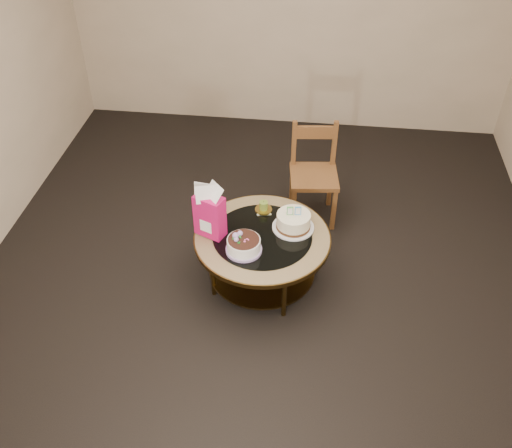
# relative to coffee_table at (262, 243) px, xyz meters

# --- Properties ---
(ground) EXTENTS (5.00, 5.00, 0.00)m
(ground) POSITION_rel_coffee_table_xyz_m (-0.00, 0.00, -0.38)
(ground) COLOR black
(ground) RESTS_ON ground
(room_walls) EXTENTS (4.52, 5.02, 2.61)m
(room_walls) POSITION_rel_coffee_table_xyz_m (-0.00, 0.00, 1.16)
(room_walls) COLOR #C7B197
(room_walls) RESTS_ON ground
(coffee_table) EXTENTS (1.02, 1.02, 0.46)m
(coffee_table) POSITION_rel_coffee_table_xyz_m (0.00, 0.00, 0.00)
(coffee_table) COLOR #543C18
(coffee_table) RESTS_ON ground
(decorated_cake) EXTENTS (0.26, 0.26, 0.15)m
(decorated_cake) POSITION_rel_coffee_table_xyz_m (-0.11, -0.18, 0.13)
(decorated_cake) COLOR #A386BD
(decorated_cake) RESTS_ON coffee_table
(cream_cake) EXTENTS (0.32, 0.32, 0.20)m
(cream_cake) POSITION_rel_coffee_table_xyz_m (0.22, 0.11, 0.14)
(cream_cake) COLOR silver
(cream_cake) RESTS_ON coffee_table
(gift_bag) EXTENTS (0.25, 0.21, 0.43)m
(gift_bag) POSITION_rel_coffee_table_xyz_m (-0.38, -0.02, 0.29)
(gift_bag) COLOR #CD1357
(gift_bag) RESTS_ON coffee_table
(pillar_candle) EXTENTS (0.13, 0.13, 0.10)m
(pillar_candle) POSITION_rel_coffee_table_xyz_m (-0.02, 0.29, 0.11)
(pillar_candle) COLOR #EEE062
(pillar_candle) RESTS_ON coffee_table
(dining_chair) EXTENTS (0.44, 0.44, 0.87)m
(dining_chair) POSITION_rel_coffee_table_xyz_m (0.34, 0.88, 0.06)
(dining_chair) COLOR brown
(dining_chair) RESTS_ON ground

